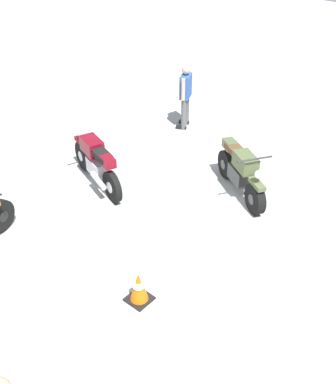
{
  "coord_description": "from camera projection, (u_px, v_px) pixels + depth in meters",
  "views": [
    {
      "loc": [
        4.94,
        3.92,
        5.3
      ],
      "look_at": [
        -0.19,
        -0.5,
        0.75
      ],
      "focal_mm": 43.78,
      "sensor_mm": 36.0,
      "label": 1
    }
  ],
  "objects": [
    {
      "name": "ground_plane",
      "position": [
        183.0,
        242.0,
        8.19
      ],
      "size": [
        40.0,
        40.0,
        0.0
      ],
      "primitive_type": "plane",
      "color": "#ADAAA3"
    },
    {
      "name": "motorcycle_olive_vintage",
      "position": [
        241.0,
        172.0,
        9.22
      ],
      "size": [
        1.17,
        1.74,
        1.07
      ],
      "rotation": [
        0.0,
        0.0,
        1.01
      ],
      "color": "black",
      "rests_on": "ground"
    },
    {
      "name": "motorcycle_maroon_cruiser",
      "position": [
        96.0,
        162.0,
        9.48
      ],
      "size": [
        0.92,
        2.03,
        1.09
      ],
      "rotation": [
        0.0,
        0.0,
        4.4
      ],
      "color": "black",
      "rests_on": "ground"
    },
    {
      "name": "person_in_blue_shirt",
      "position": [
        185.0,
        93.0,
        11.52
      ],
      "size": [
        0.6,
        0.46,
        1.61
      ],
      "rotation": [
        0.0,
        0.0,
        5.16
      ],
      "color": "#59595B",
      "rests_on": "ground"
    },
    {
      "name": "traffic_cone",
      "position": [
        139.0,
        287.0,
        6.94
      ],
      "size": [
        0.36,
        0.36,
        0.53
      ],
      "color": "black",
      "rests_on": "ground"
    }
  ]
}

